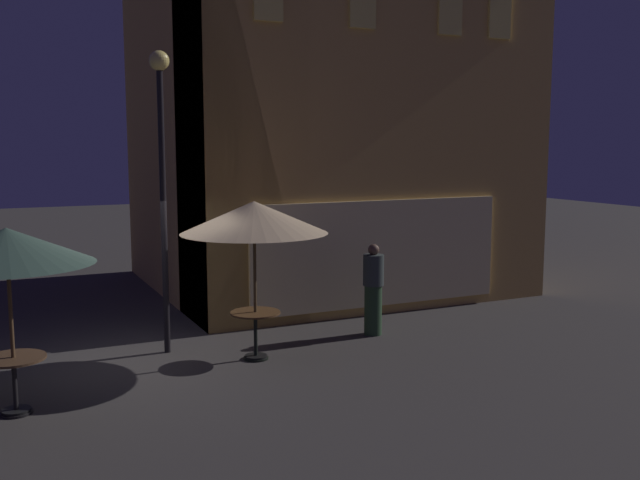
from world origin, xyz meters
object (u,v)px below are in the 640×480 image
street_lamp_near_corner (162,152)px  patron_standing_0 (373,290)px  patio_umbrella_1 (254,218)px  cafe_table_1 (255,323)px  cafe_table_0 (14,371)px  patio_umbrella_0 (7,247)px

street_lamp_near_corner → patron_standing_0: size_ratio=2.95×
patio_umbrella_1 → cafe_table_1: bearing=180.0°
cafe_table_0 → patio_umbrella_1: patio_umbrella_1 is taller
cafe_table_0 → patio_umbrella_1: 4.06m
cafe_table_1 → patio_umbrella_1: (0.00, 0.00, 1.68)m
cafe_table_1 → patron_standing_0: size_ratio=0.48×
cafe_table_0 → cafe_table_1: size_ratio=1.00×
street_lamp_near_corner → patron_standing_0: bearing=-7.7°
patio_umbrella_1 → patron_standing_0: (2.42, 0.49, -1.44)m
patio_umbrella_0 → patron_standing_0: patio_umbrella_0 is taller
street_lamp_near_corner → patio_umbrella_0: (-2.39, -1.88, -1.13)m
patio_umbrella_0 → patio_umbrella_1: bearing=14.1°
cafe_table_0 → patron_standing_0: size_ratio=0.49×
patio_umbrella_1 → patron_standing_0: size_ratio=1.54×
cafe_table_0 → patio_umbrella_0: size_ratio=0.33×
patio_umbrella_1 → patio_umbrella_0: bearing=-165.9°
cafe_table_0 → patron_standing_0: (5.99, 1.39, 0.26)m
cafe_table_1 → cafe_table_0: bearing=-165.9°
cafe_table_0 → patio_umbrella_1: size_ratio=0.32×
patron_standing_0 → street_lamp_near_corner: bearing=-78.0°
patron_standing_0 → cafe_table_1: bearing=-58.8°
patio_umbrella_1 → street_lamp_near_corner: bearing=140.4°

